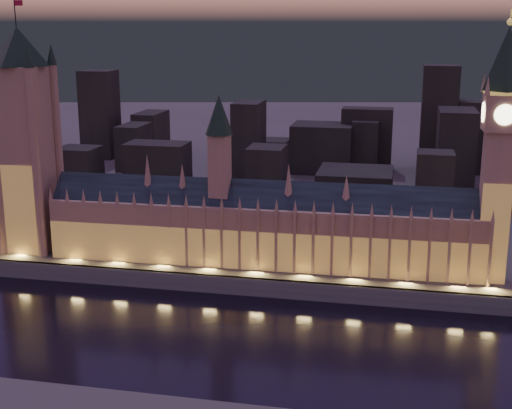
# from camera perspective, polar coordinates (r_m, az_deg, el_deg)

# --- Properties ---
(ground_plane) EXTENTS (2000.00, 2000.00, 0.00)m
(ground_plane) POSITION_cam_1_polar(r_m,az_deg,el_deg) (282.55, -3.32, -10.18)
(ground_plane) COLOR black
(ground_plane) RESTS_ON ground
(north_bank) EXTENTS (2000.00, 960.00, 8.00)m
(north_bank) POSITION_cam_1_polar(r_m,az_deg,el_deg) (779.12, 6.67, 5.93)
(north_bank) COLOR #3E3D35
(north_bank) RESTS_ON ground
(embankment_wall) EXTENTS (2000.00, 2.50, 8.00)m
(embankment_wall) POSITION_cam_1_polar(r_m,az_deg,el_deg) (317.66, -1.41, -6.52)
(embankment_wall) COLOR #474E48
(embankment_wall) RESTS_ON ground
(palace_of_westminster) EXTENTS (202.00, 23.76, 78.00)m
(palace_of_westminster) POSITION_cam_1_polar(r_m,az_deg,el_deg) (328.66, 0.35, -1.68)
(palace_of_westminster) COLOR #8B7058
(palace_of_westminster) RESTS_ON north_bank
(victoria_tower) EXTENTS (31.68, 31.68, 119.39)m
(victoria_tower) POSITION_cam_1_polar(r_m,az_deg,el_deg) (360.80, -18.04, 5.70)
(victoria_tower) COLOR #8B7058
(victoria_tower) RESTS_ON north_bank
(elizabeth_tower) EXTENTS (18.00, 18.00, 114.39)m
(elizabeth_tower) POSITION_cam_1_polar(r_m,az_deg,el_deg) (315.59, 18.99, 5.32)
(elizabeth_tower) COLOR #8B7058
(elizabeth_tower) RESTS_ON north_bank
(city_backdrop) EXTENTS (463.81, 215.63, 78.84)m
(city_backdrop) POSITION_cam_1_polar(r_m,az_deg,el_deg) (503.29, 8.76, 4.33)
(city_backdrop) COLOR black
(city_backdrop) RESTS_ON north_bank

